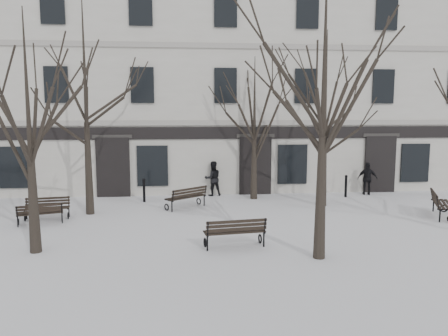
{
  "coord_description": "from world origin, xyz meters",
  "views": [
    {
      "loc": [
        -0.09,
        -13.54,
        4.15
      ],
      "look_at": [
        1.46,
        3.0,
        1.99
      ],
      "focal_mm": 35.0,
      "sensor_mm": 36.0,
      "label": 1
    }
  ],
  "objects": [
    {
      "name": "ground",
      "position": [
        0.0,
        0.0,
        0.0
      ],
      "size": [
        100.0,
        100.0,
        0.0
      ],
      "primitive_type": "plane",
      "color": "white",
      "rests_on": "ground"
    },
    {
      "name": "building",
      "position": [
        0.0,
        12.96,
        5.52
      ],
      "size": [
        40.4,
        10.2,
        11.4
      ],
      "color": "beige",
      "rests_on": "ground"
    },
    {
      "name": "tree_1",
      "position": [
        -4.49,
        -0.53,
        4.41
      ],
      "size": [
        4.93,
        4.93,
        7.05
      ],
      "color": "black",
      "rests_on": "ground"
    },
    {
      "name": "tree_2",
      "position": [
        3.73,
        -1.83,
        5.19
      ],
      "size": [
        5.81,
        5.81,
        8.3
      ],
      "color": "black",
      "rests_on": "ground"
    },
    {
      "name": "tree_4",
      "position": [
        -3.9,
        4.31,
        5.57
      ],
      "size": [
        6.23,
        6.23,
        8.91
      ],
      "color": "black",
      "rests_on": "ground"
    },
    {
      "name": "tree_5",
      "position": [
        3.25,
        6.78,
        4.17
      ],
      "size": [
        4.67,
        4.67,
        6.67
      ],
      "color": "black",
      "rests_on": "ground"
    },
    {
      "name": "tree_6",
      "position": [
        6.02,
        4.9,
        4.73
      ],
      "size": [
        5.3,
        5.3,
        7.57
      ],
      "color": "black",
      "rests_on": "ground"
    },
    {
      "name": "bench_1",
      "position": [
        -5.38,
        2.75,
        0.44
      ],
      "size": [
        1.67,
        0.99,
        0.8
      ],
      "rotation": [
        0.0,
        0.0,
        3.43
      ],
      "color": "black",
      "rests_on": "ground"
    },
    {
      "name": "bench_2",
      "position": [
        1.46,
        -0.66,
        0.51
      ],
      "size": [
        1.94,
        0.93,
        0.94
      ],
      "rotation": [
        0.0,
        0.0,
        3.28
      ],
      "color": "black",
      "rests_on": "ground"
    },
    {
      "name": "bench_3",
      "position": [
        -5.39,
        3.66,
        0.45
      ],
      "size": [
        1.71,
        0.83,
        0.83
      ],
      "rotation": [
        0.0,
        0.0,
        0.15
      ],
      "color": "black",
      "rests_on": "ground"
    },
    {
      "name": "bench_4",
      "position": [
        0.04,
        4.97,
        0.51
      ],
      "size": [
        1.86,
        1.66,
        0.94
      ],
      "rotation": [
        0.0,
        0.0,
        3.81
      ],
      "color": "black",
      "rests_on": "ground"
    },
    {
      "name": "bench_5",
      "position": [
        10.02,
        2.5,
        0.55
      ],
      "size": [
        1.47,
        2.09,
        1.01
      ],
      "rotation": [
        0.0,
        0.0,
        1.15
      ],
      "color": "black",
      "rests_on": "ground"
    },
    {
      "name": "bollard_a",
      "position": [
        -1.91,
        6.51,
        0.59
      ],
      "size": [
        0.14,
        0.14,
        1.1
      ],
      "color": "black",
      "rests_on": "ground"
    },
    {
      "name": "bollard_b",
      "position": [
        7.78,
        6.75,
        0.58
      ],
      "size": [
        0.14,
        0.14,
        1.09
      ],
      "color": "black",
      "rests_on": "ground"
    },
    {
      "name": "pedestrian_b",
      "position": [
        1.35,
        7.74,
        0.0
      ],
      "size": [
        0.94,
        0.8,
        1.72
      ],
      "primitive_type": "imported",
      "rotation": [
        0.0,
        0.0,
        3.33
      ],
      "color": "black",
      "rests_on": "ground"
    },
    {
      "name": "pedestrian_c",
      "position": [
        9.07,
        7.25,
        0.0
      ],
      "size": [
        1.03,
        0.66,
        1.63
      ],
      "primitive_type": "imported",
      "rotation": [
        0.0,
        0.0,
        2.85
      ],
      "color": "black",
      "rests_on": "ground"
    }
  ]
}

